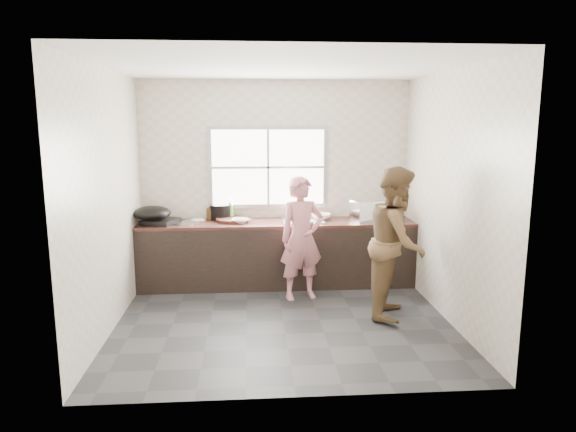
{
  "coord_description": "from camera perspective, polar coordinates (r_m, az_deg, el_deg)",
  "views": [
    {
      "loc": [
        -0.34,
        -5.32,
        2.15
      ],
      "look_at": [
        0.1,
        0.65,
        1.05
      ],
      "focal_mm": 32.0,
      "sensor_mm": 36.0,
      "label": 1
    }
  ],
  "objects": [
    {
      "name": "bowl_crabs",
      "position": [
        6.89,
        3.7,
        -0.14
      ],
      "size": [
        0.23,
        0.23,
        0.06
      ],
      "primitive_type": "imported",
      "rotation": [
        0.0,
        0.0,
        -0.12
      ],
      "color": "white",
      "rests_on": "countertop"
    },
    {
      "name": "pot_lid_left",
      "position": [
        6.73,
        -11.46,
        -0.81
      ],
      "size": [
        0.33,
        0.33,
        0.01
      ],
      "primitive_type": "cylinder",
      "rotation": [
        0.0,
        0.0,
        0.25
      ],
      "color": "#A7AAAE",
      "rests_on": "countertop"
    },
    {
      "name": "glass_jar",
      "position": [
        6.91,
        -7.82,
        -0.04
      ],
      "size": [
        0.09,
        0.09,
        0.1
      ],
      "primitive_type": "cylinder",
      "rotation": [
        0.0,
        0.0,
        0.36
      ],
      "color": "silver",
      "rests_on": "countertop"
    },
    {
      "name": "countertop",
      "position": [
        6.75,
        -1.24,
        -0.79
      ],
      "size": [
        3.6,
        0.64,
        0.04
      ],
      "primitive_type": "cube",
      "color": "#3A1D17",
      "rests_on": "cabinet"
    },
    {
      "name": "cutting_board",
      "position": [
        6.79,
        -6.23,
        -0.42
      ],
      "size": [
        0.51,
        0.51,
        0.04
      ],
      "primitive_type": "cylinder",
      "rotation": [
        0.0,
        0.0,
        0.23
      ],
      "color": "#331914",
      "rests_on": "countertop"
    },
    {
      "name": "wok",
      "position": [
        6.74,
        -14.89,
        0.31
      ],
      "size": [
        0.57,
        0.57,
        0.18
      ],
      "primitive_type": "ellipsoid",
      "rotation": [
        0.0,
        0.0,
        0.24
      ],
      "color": "black",
      "rests_on": "burner"
    },
    {
      "name": "woman",
      "position": [
        6.26,
        1.53,
        -2.93
      ],
      "size": [
        0.59,
        0.46,
        1.41
      ],
      "primitive_type": "imported",
      "rotation": [
        0.0,
        0.0,
        0.27
      ],
      "color": "#D27E89",
      "rests_on": "floor"
    },
    {
      "name": "person_side",
      "position": [
        5.81,
        12.0,
        -2.88
      ],
      "size": [
        0.89,
        0.99,
        1.68
      ],
      "primitive_type": "imported",
      "rotation": [
        0.0,
        0.0,
        1.19
      ],
      "color": "brown",
      "rests_on": "floor"
    },
    {
      "name": "bottle_brown_tall",
      "position": [
        6.97,
        -8.55,
        0.48
      ],
      "size": [
        0.11,
        0.11,
        0.21
      ],
      "primitive_type": "imported",
      "rotation": [
        0.0,
        0.0,
        -0.21
      ],
      "color": "#3C260F",
      "rests_on": "countertop"
    },
    {
      "name": "cabinet",
      "position": [
        6.85,
        -1.23,
        -4.32
      ],
      "size": [
        3.6,
        0.62,
        0.82
      ],
      "primitive_type": "cube",
      "color": "black",
      "rests_on": "floor"
    },
    {
      "name": "cleaver",
      "position": [
        6.69,
        -4.74,
        -0.38
      ],
      "size": [
        0.2,
        0.16,
        0.01
      ],
      "primitive_type": "cube",
      "rotation": [
        0.0,
        0.0,
        0.45
      ],
      "color": "#ACADB3",
      "rests_on": "cutting_board"
    },
    {
      "name": "bowl_mince",
      "position": [
        6.67,
        -5.34,
        -0.56
      ],
      "size": [
        0.23,
        0.23,
        0.05
      ],
      "primitive_type": "imported",
      "rotation": [
        0.0,
        0.0,
        -0.05
      ],
      "color": "white",
      "rests_on": "countertop"
    },
    {
      "name": "window_glazing",
      "position": [
        6.92,
        -2.22,
        5.42
      ],
      "size": [
        1.5,
        0.01,
        1.0
      ],
      "primitive_type": "cube",
      "color": "white",
      "rests_on": "window_frame"
    },
    {
      "name": "pot_lid_right",
      "position": [
        6.87,
        -10.54,
        -0.54
      ],
      "size": [
        0.28,
        0.28,
        0.01
      ],
      "primitive_type": "cylinder",
      "rotation": [
        0.0,
        0.0,
        0.16
      ],
      "color": "#B8B9C0",
      "rests_on": "countertop"
    },
    {
      "name": "wall_back",
      "position": [
        6.98,
        -1.39,
        3.82
      ],
      "size": [
        3.6,
        0.01,
        2.7
      ],
      "primitive_type": "cube",
      "color": "beige",
      "rests_on": "ground"
    },
    {
      "name": "wall_right",
      "position": [
        5.79,
        17.57,
        1.99
      ],
      "size": [
        0.01,
        3.2,
        2.7
      ],
      "primitive_type": "cube",
      "color": "beige",
      "rests_on": "ground"
    },
    {
      "name": "wall_left",
      "position": [
        5.58,
        -19.4,
        1.57
      ],
      "size": [
        0.01,
        3.2,
        2.7
      ],
      "primitive_type": "cube",
      "color": "beige",
      "rests_on": "ground"
    },
    {
      "name": "black_pot",
      "position": [
        6.96,
        -7.49,
        0.46
      ],
      "size": [
        0.37,
        0.37,
        0.2
      ],
      "primitive_type": "cylinder",
      "rotation": [
        0.0,
        0.0,
        -0.43
      ],
      "color": "black",
      "rests_on": "countertop"
    },
    {
      "name": "bottle_brown_short",
      "position": [
        6.95,
        -6.9,
        0.34
      ],
      "size": [
        0.17,
        0.17,
        0.17
      ],
      "primitive_type": "imported",
      "rotation": [
        0.0,
        0.0,
        0.37
      ],
      "color": "#492412",
      "rests_on": "countertop"
    },
    {
      "name": "ceiling",
      "position": [
        5.36,
        -0.58,
        16.35
      ],
      "size": [
        3.6,
        3.2,
        0.01
      ],
      "primitive_type": "cube",
      "color": "silver",
      "rests_on": "wall_back"
    },
    {
      "name": "window_frame",
      "position": [
        6.94,
        -2.22,
        5.44
      ],
      "size": [
        1.6,
        0.05,
        1.1
      ],
      "primitive_type": "cube",
      "color": "#9EA0A5",
      "rests_on": "wall_back"
    },
    {
      "name": "bowl_held",
      "position": [
        6.57,
        2.25,
        -0.66
      ],
      "size": [
        0.24,
        0.24,
        0.06
      ],
      "primitive_type": "imported",
      "rotation": [
        0.0,
        0.0,
        -0.23
      ],
      "color": "silver",
      "rests_on": "countertop"
    },
    {
      "name": "dish_rack",
      "position": [
        6.83,
        8.73,
        0.57
      ],
      "size": [
        0.43,
        0.37,
        0.28
      ],
      "primitive_type": "cube",
      "rotation": [
        0.0,
        0.0,
        0.34
      ],
      "color": "silver",
      "rests_on": "countertop"
    },
    {
      "name": "faucet",
      "position": [
        6.94,
        1.55,
        0.95
      ],
      "size": [
        0.02,
        0.02,
        0.3
      ],
      "primitive_type": "cylinder",
      "color": "silver",
      "rests_on": "countertop"
    },
    {
      "name": "plate_food",
      "position": [
        6.92,
        -9.92,
        -0.43
      ],
      "size": [
        0.26,
        0.26,
        0.02
      ],
      "primitive_type": "cylinder",
      "rotation": [
        0.0,
        0.0,
        -0.41
      ],
      "color": "white",
      "rests_on": "countertop"
    },
    {
      "name": "sink",
      "position": [
        6.77,
        1.71,
        -0.54
      ],
      "size": [
        0.55,
        0.45,
        0.02
      ],
      "primitive_type": "cube",
      "color": "silver",
      "rests_on": "countertop"
    },
    {
      "name": "burner",
      "position": [
        6.81,
        -13.99,
        -0.57
      ],
      "size": [
        0.51,
        0.51,
        0.06
      ],
      "primitive_type": "cube",
      "rotation": [
        0.0,
        0.0,
        -0.36
      ],
      "color": "black",
      "rests_on": "countertop"
    },
    {
      "name": "floor",
      "position": [
        5.75,
        -0.53,
        -11.59
      ],
      "size": [
        3.6,
        3.2,
        0.01
      ],
      "primitive_type": "cube",
      "color": "#2A2A2D",
      "rests_on": "ground"
    },
    {
      "name": "bottle_green",
      "position": [
        6.95,
        -6.45,
        0.74
      ],
      "size": [
        0.12,
        0.12,
        0.26
      ],
      "primitive_type": "imported",
      "rotation": [
        0.0,
        0.0,
        -0.15
      ],
      "color": "#459731",
      "rests_on": "countertop"
    },
    {
      "name": "wall_front",
      "position": [
        3.82,
        0.98,
        -1.67
      ],
      "size": [
        3.6,
        0.01,
        2.7
      ],
      "primitive_type": "cube",
      "color": "beige",
      "rests_on": "ground"
    }
  ]
}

